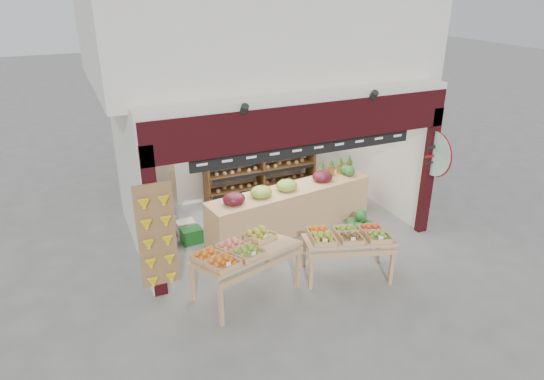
{
  "coord_description": "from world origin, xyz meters",
  "views": [
    {
      "loc": [
        -3.79,
        -8.05,
        4.9
      ],
      "look_at": [
        -0.31,
        -0.2,
        1.14
      ],
      "focal_mm": 32.0,
      "sensor_mm": 36.0,
      "label": 1
    }
  ],
  "objects": [
    {
      "name": "gift_sign",
      "position": [
        2.75,
        -1.15,
        1.75
      ],
      "size": [
        0.04,
        0.93,
        0.92
      ],
      "color": "silver",
      "rests_on": "ground"
    },
    {
      "name": "banana_board",
      "position": [
        -2.73,
        -1.17,
        1.12
      ],
      "size": [
        0.6,
        0.15,
        1.8
      ],
      "color": "olive",
      "rests_on": "ground"
    },
    {
      "name": "shop_structure",
      "position": [
        0.0,
        1.61,
        3.92
      ],
      "size": [
        6.36,
        5.12,
        5.4
      ],
      "color": "silver",
      "rests_on": "ground"
    },
    {
      "name": "ground",
      "position": [
        0.0,
        0.0,
        0.0
      ],
      "size": [
        60.0,
        60.0,
        0.0
      ],
      "primitive_type": "plane",
      "color": "slate",
      "rests_on": "ground"
    },
    {
      "name": "watermelon_pile",
      "position": [
        1.57,
        -0.53,
        0.16
      ],
      "size": [
        0.6,
        0.6,
        0.47
      ],
      "color": "#174518",
      "rests_on": "ground"
    },
    {
      "name": "mid_counter",
      "position": [
        0.26,
        0.15,
        0.5
      ],
      "size": [
        3.74,
        1.25,
        1.14
      ],
      "color": "tan",
      "rests_on": "ground"
    },
    {
      "name": "display_table_right",
      "position": [
        0.41,
        -1.84,
        0.77
      ],
      "size": [
        1.71,
        1.28,
        0.98
      ],
      "color": "tan",
      "rests_on": "ground"
    },
    {
      "name": "display_table_left",
      "position": [
        -1.54,
        -1.65,
        0.83
      ],
      "size": [
        1.88,
        1.36,
        1.07
      ],
      "color": "tan",
      "rests_on": "ground"
    },
    {
      "name": "back_shelving",
      "position": [
        0.34,
        1.91,
        1.11
      ],
      "size": [
        2.75,
        0.45,
        1.72
      ],
      "color": "brown",
      "rests_on": "ground"
    },
    {
      "name": "cardboard_stack",
      "position": [
        -2.11,
        0.54,
        0.25
      ],
      "size": [
        0.99,
        0.71,
        0.67
      ],
      "color": "beige",
      "rests_on": "ground"
    },
    {
      "name": "refrigerator",
      "position": [
        -2.26,
        1.58,
        0.89
      ],
      "size": [
        0.84,
        0.84,
        1.79
      ],
      "primitive_type": "cube",
      "rotation": [
        0.0,
        0.0,
        0.23
      ],
      "color": "silver",
      "rests_on": "ground"
    }
  ]
}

